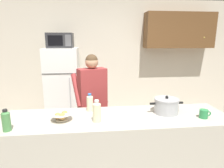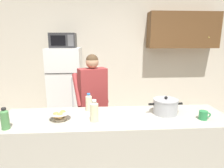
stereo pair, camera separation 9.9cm
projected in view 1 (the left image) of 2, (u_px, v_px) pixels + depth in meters
back_wall_unit at (116, 56)px, 4.25m from camera, size 6.00×0.48×2.60m
kitchen_island at (117, 153)px, 2.25m from camera, size 2.55×0.68×0.92m
refrigerator at (63, 88)px, 3.88m from camera, size 0.64×0.68×1.61m
microwave at (60, 40)px, 3.64m from camera, size 0.48×0.37×0.28m
person_near_pot at (92, 95)px, 2.80m from camera, size 0.57×0.53×1.57m
cooking_pot at (166, 106)px, 2.24m from camera, size 0.40×0.28×0.21m
coffee_mug at (204, 114)px, 2.10m from camera, size 0.13×0.09×0.10m
bread_bowl at (62, 116)px, 2.03m from camera, size 0.23×0.23×0.10m
bottle_near_edge at (90, 103)px, 2.29m from camera, size 0.08×0.08×0.22m
bottle_mid_counter at (6, 120)px, 1.79m from camera, size 0.08×0.08×0.21m
bottle_far_corner at (97, 111)px, 1.99m from camera, size 0.09×0.09×0.24m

